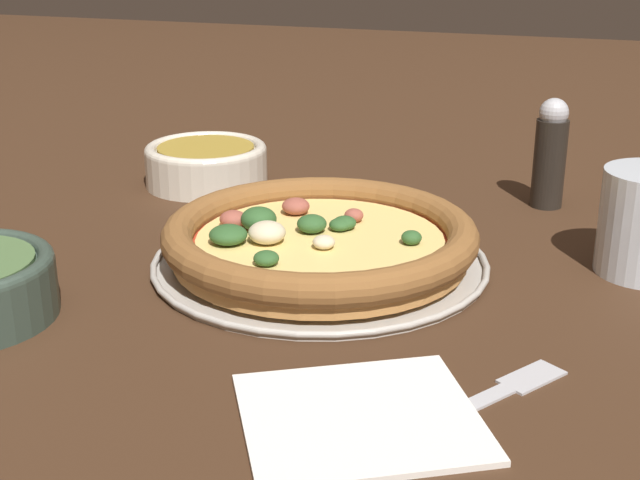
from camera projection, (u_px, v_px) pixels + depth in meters
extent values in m
plane|color=#3D2616|center=(320.00, 267.00, 0.75)|extent=(3.00, 3.00, 0.00)
cylinder|color=#B7B2A8|center=(320.00, 264.00, 0.75)|extent=(0.28, 0.28, 0.01)
torus|color=#B7B2A8|center=(320.00, 261.00, 0.75)|extent=(0.28, 0.28, 0.01)
cylinder|color=#BC7F42|center=(320.00, 250.00, 0.75)|extent=(0.25, 0.25, 0.01)
torus|color=brown|center=(320.00, 233.00, 0.74)|extent=(0.26, 0.26, 0.03)
cylinder|color=#B7381E|center=(320.00, 241.00, 0.74)|extent=(0.22, 0.22, 0.00)
cylinder|color=#EAC670|center=(320.00, 238.00, 0.74)|extent=(0.21, 0.21, 0.00)
ellipsoid|color=#2D5628|center=(266.00, 258.00, 0.68)|extent=(0.02, 0.02, 0.01)
ellipsoid|color=#994C3D|center=(354.00, 215.00, 0.78)|extent=(0.02, 0.02, 0.01)
ellipsoid|color=#994C3D|center=(234.00, 219.00, 0.76)|extent=(0.03, 0.03, 0.01)
ellipsoid|color=#994C3D|center=(296.00, 206.00, 0.79)|extent=(0.03, 0.03, 0.01)
ellipsoid|color=#2D5628|center=(412.00, 237.00, 0.72)|extent=(0.02, 0.02, 0.01)
ellipsoid|color=#2D5628|center=(312.00, 224.00, 0.75)|extent=(0.04, 0.04, 0.02)
ellipsoid|color=#2D5628|center=(258.00, 220.00, 0.75)|extent=(0.04, 0.04, 0.02)
ellipsoid|color=#2D5628|center=(340.00, 225.00, 0.75)|extent=(0.02, 0.02, 0.01)
ellipsoid|color=#2D5628|center=(228.00, 235.00, 0.72)|extent=(0.04, 0.04, 0.02)
ellipsoid|color=beige|center=(267.00, 232.00, 0.73)|extent=(0.04, 0.04, 0.02)
ellipsoid|color=#2D5628|center=(345.00, 223.00, 0.76)|extent=(0.03, 0.03, 0.01)
ellipsoid|color=beige|center=(324.00, 242.00, 0.71)|extent=(0.02, 0.02, 0.01)
cylinder|color=beige|center=(206.00, 167.00, 0.97)|extent=(0.13, 0.13, 0.04)
torus|color=beige|center=(206.00, 150.00, 0.96)|extent=(0.13, 0.13, 0.01)
cylinder|color=olive|center=(206.00, 148.00, 0.96)|extent=(0.10, 0.10, 0.00)
cube|color=white|center=(360.00, 414.00, 0.53)|extent=(0.18, 0.18, 0.01)
cube|color=#B7B7BC|center=(435.00, 421.00, 0.52)|extent=(0.08, 0.11, 0.00)
cube|color=#B7B7BC|center=(532.00, 376.00, 0.57)|extent=(0.04, 0.05, 0.00)
cylinder|color=black|center=(549.00, 164.00, 0.89)|extent=(0.03, 0.03, 0.09)
sphere|color=#B2B2B7|center=(554.00, 113.00, 0.87)|extent=(0.03, 0.03, 0.03)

